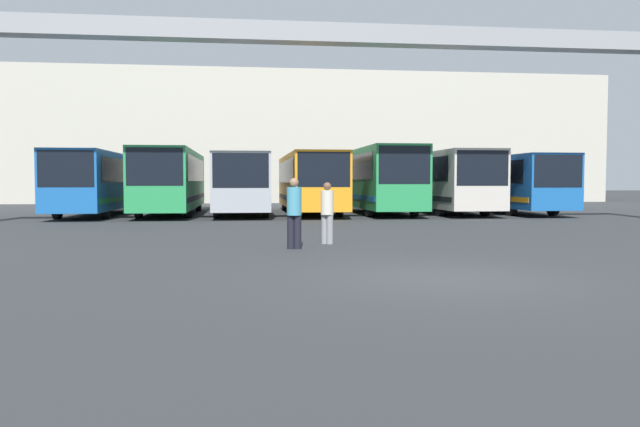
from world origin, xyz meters
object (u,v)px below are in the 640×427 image
object	(u,v)px
bus_slot_1	(172,178)
bus_slot_2	(241,181)
bus_slot_5	(442,179)
bus_slot_6	(505,181)
bus_slot_3	(309,180)
pedestrian_near_right	(294,211)
pedestrian_mid_right	(327,211)
bus_slot_0	(97,180)
bus_slot_4	(379,177)

from	to	relation	value
bus_slot_1	bus_slot_2	bearing A→B (deg)	-10.41
bus_slot_5	bus_slot_6	bearing A→B (deg)	0.63
bus_slot_3	bus_slot_6	world-z (taller)	bus_slot_3
bus_slot_2	pedestrian_near_right	bearing A→B (deg)	-85.31
bus_slot_3	pedestrian_mid_right	size ratio (longest dim) A/B	7.31
bus_slot_2	bus_slot_5	size ratio (longest dim) A/B	0.95
bus_slot_3	bus_slot_1	bearing A→B (deg)	179.67
bus_slot_0	bus_slot_4	size ratio (longest dim) A/B	1.04
bus_slot_0	bus_slot_2	bearing A→B (deg)	-0.78
bus_slot_1	pedestrian_mid_right	distance (m)	17.20
bus_slot_0	bus_slot_6	xyz separation A→B (m)	(21.32, 0.20, -0.04)
bus_slot_2	bus_slot_0	bearing A→B (deg)	179.22
bus_slot_5	pedestrian_near_right	xyz separation A→B (m)	(-9.30, -16.88, -0.89)
bus_slot_1	bus_slot_3	bearing A→B (deg)	-0.33
pedestrian_mid_right	bus_slot_1	bearing A→B (deg)	-36.16
bus_slot_1	bus_slot_2	size ratio (longest dim) A/B	1.12
bus_slot_3	pedestrian_mid_right	world-z (taller)	bus_slot_3
bus_slot_4	bus_slot_5	distance (m)	3.58
bus_slot_4	bus_slot_5	bearing A→B (deg)	6.47
bus_slot_0	pedestrian_mid_right	xyz separation A→B (m)	(9.45, -15.57, -0.89)
bus_slot_4	bus_slot_5	world-z (taller)	bus_slot_4
bus_slot_3	pedestrian_mid_right	distance (m)	16.15
bus_slot_0	bus_slot_1	xyz separation A→B (m)	(3.55, 0.56, 0.07)
bus_slot_6	pedestrian_mid_right	size ratio (longest dim) A/B	6.93
pedestrian_near_right	pedestrian_mid_right	size ratio (longest dim) A/B	1.07
bus_slot_4	bus_slot_1	bearing A→B (deg)	175.74
bus_slot_4	pedestrian_mid_right	world-z (taller)	bus_slot_4
bus_slot_3	pedestrian_near_right	size ratio (longest dim) A/B	6.85
bus_slot_1	bus_slot_3	size ratio (longest dim) A/B	1.01
bus_slot_5	bus_slot_3	bearing A→B (deg)	177.18
bus_slot_3	pedestrian_mid_right	bearing A→B (deg)	-94.29
bus_slot_6	pedestrian_mid_right	bearing A→B (deg)	-126.95
bus_slot_6	pedestrian_near_right	size ratio (longest dim) A/B	6.49
bus_slot_2	pedestrian_mid_right	distance (m)	15.67
bus_slot_4	bus_slot_6	size ratio (longest dim) A/B	0.92
pedestrian_near_right	pedestrian_mid_right	bearing A→B (deg)	-116.69
bus_slot_2	bus_slot_4	world-z (taller)	bus_slot_4
bus_slot_4	bus_slot_0	bearing A→B (deg)	179.04
bus_slot_0	bus_slot_1	size ratio (longest dim) A/B	0.91
bus_slot_6	bus_slot_0	bearing A→B (deg)	-179.45
bus_slot_3	bus_slot_5	bearing A→B (deg)	-2.82
bus_slot_1	bus_slot_4	size ratio (longest dim) A/B	1.15
bus_slot_1	pedestrian_near_right	world-z (taller)	bus_slot_1
bus_slot_4	bus_slot_6	distance (m)	7.12
bus_slot_3	pedestrian_mid_right	xyz separation A→B (m)	(-1.21, -16.08, -0.89)
bus_slot_3	pedestrian_near_right	bearing A→B (deg)	-97.25
bus_slot_3	pedestrian_near_right	xyz separation A→B (m)	(-2.19, -17.23, -0.83)
bus_slot_2	bus_slot_6	size ratio (longest dim) A/B	0.95
bus_slot_3	bus_slot_5	size ratio (longest dim) A/B	1.06
bus_slot_6	pedestrian_near_right	xyz separation A→B (m)	(-12.85, -16.92, -0.79)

